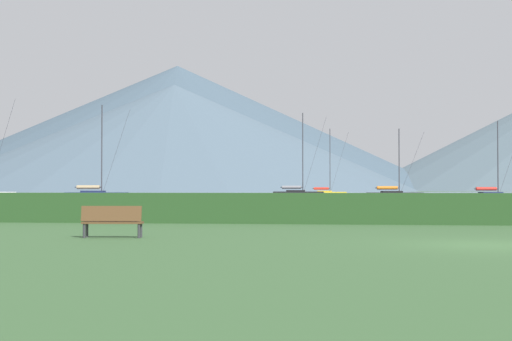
{
  "coord_description": "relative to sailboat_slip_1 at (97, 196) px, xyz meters",
  "views": [
    {
      "loc": [
        -3.64,
        -19.87,
        1.49
      ],
      "look_at": [
        -13.22,
        55.68,
        3.25
      ],
      "focal_mm": 52.23,
      "sensor_mm": 36.0,
      "label": 1
    }
  ],
  "objects": [
    {
      "name": "ground_plane",
      "position": [
        30.09,
        -55.79,
        -0.62
      ],
      "size": [
        1000.0,
        1000.0,
        0.0
      ],
      "primitive_type": "plane",
      "color": "#385B33"
    },
    {
      "name": "distant_hill_far_shoulder",
      "position": [
        -51.85,
        249.67,
        23.24
      ],
      "size": [
        214.93,
        214.93,
        47.72
      ],
      "primitive_type": "cone",
      "color": "#4C6070",
      "rests_on": "ground_plane"
    },
    {
      "name": "distant_hill_west_ridge",
      "position": [
        -69.33,
        330.01,
        34.24
      ],
      "size": [
        297.37,
        297.37,
        69.71
      ],
      "primitive_type": "cone",
      "color": "#425666",
      "rests_on": "ground_plane"
    },
    {
      "name": "hedge_line",
      "position": [
        30.09,
        -44.79,
        0.02
      ],
      "size": [
        80.0,
        1.2,
        1.27
      ],
      "primitive_type": "cube",
      "color": "#284C23",
      "rests_on": "ground_plane"
    },
    {
      "name": "sailboat_slip_3",
      "position": [
        23.16,
        32.22,
        -0.06
      ],
      "size": [
        6.54,
        2.02,
        10.03
      ],
      "rotation": [
        0.0,
        0.0,
        -0.02
      ],
      "color": "gold",
      "rests_on": "harbor_water"
    },
    {
      "name": "sailboat_slip_2",
      "position": [
        31.46,
        8.62,
        -0.04
      ],
      "size": [
        7.12,
        3.1,
        8.1
      ],
      "rotation": [
        0.0,
        0.0,
        0.18
      ],
      "color": "black",
      "rests_on": "harbor_water"
    },
    {
      "name": "harbor_water",
      "position": [
        30.09,
        81.21,
        -0.62
      ],
      "size": [
        320.0,
        246.0,
        0.0
      ],
      "primitive_type": "cube",
      "color": "#8499A8",
      "rests_on": "ground_plane"
    },
    {
      "name": "sailboat_slip_9",
      "position": [
        41.03,
        2.55,
        -0.07
      ],
      "size": [
        6.67,
        3.25,
        8.31
      ],
      "rotation": [
        0.0,
        0.0,
        0.25
      ],
      "color": "navy",
      "rests_on": "harbor_water"
    },
    {
      "name": "sailboat_slip_10",
      "position": [
        20.03,
        18.73,
        0.01
      ],
      "size": [
        7.38,
        2.32,
        11.0
      ],
      "rotation": [
        0.0,
        0.0,
        0.02
      ],
      "color": "black",
      "rests_on": "harbor_water"
    },
    {
      "name": "sailboat_slip_1",
      "position": [
        0.0,
        0.0,
        0.0
      ],
      "size": [
        7.42,
        2.66,
        10.23
      ],
      "rotation": [
        0.0,
        0.0,
        0.08
      ],
      "color": "navy",
      "rests_on": "harbor_water"
    },
    {
      "name": "park_bench_under_tree",
      "position": [
        19.44,
        -54.31,
        -0.09
      ],
      "size": [
        1.83,
        0.64,
        0.95
      ],
      "rotation": [
        0.0,
        0.0,
        0.09
      ],
      "color": "brown",
      "rests_on": "ground_plane"
    }
  ]
}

